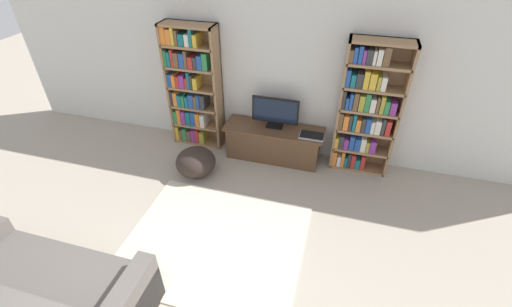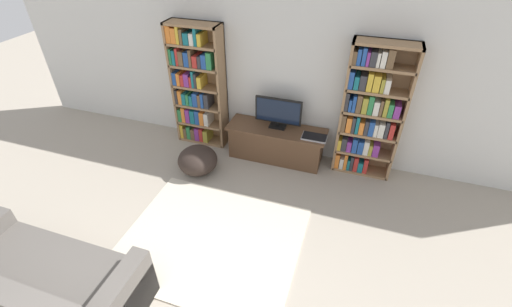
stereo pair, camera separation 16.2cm
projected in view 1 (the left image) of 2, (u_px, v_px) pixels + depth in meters
name	position (u px, v px, depth m)	size (l,w,h in m)	color
wall_back	(279.00, 71.00, 4.87)	(8.80, 0.06, 2.60)	silver
bookshelf_left	(192.00, 88.00, 5.21)	(0.81, 0.30, 1.92)	#93704C
bookshelf_right	(365.00, 111.00, 4.66)	(0.81, 0.30, 1.92)	#93704C
tv_stand	(273.00, 143.00, 5.24)	(1.48, 0.48, 0.53)	brown
television	(275.00, 112.00, 4.98)	(0.69, 0.16, 0.47)	black
laptop	(312.00, 136.00, 4.90)	(0.35, 0.22, 0.03)	#B7B7BC
area_rug	(215.00, 242.00, 4.02)	(2.05, 1.72, 0.02)	beige
couch_left_sectional	(41.00, 299.00, 3.12)	(1.87, 0.93, 0.93)	#56514C
beanbag_ottoman	(196.00, 162.00, 4.95)	(0.58, 0.58, 0.40)	#2D231E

